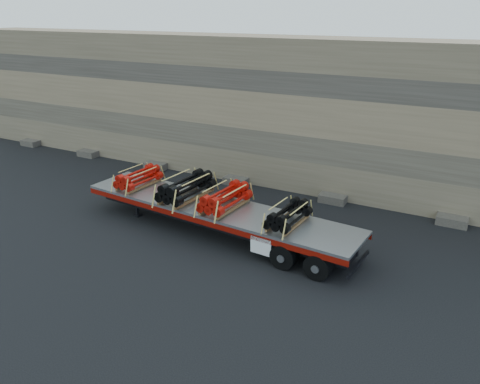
{
  "coord_description": "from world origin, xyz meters",
  "views": [
    {
      "loc": [
        7.55,
        -14.53,
        8.19
      ],
      "look_at": [
        -0.56,
        0.58,
        1.45
      ],
      "focal_mm": 35.0,
      "sensor_mm": 36.0,
      "label": 1
    }
  ],
  "objects": [
    {
      "name": "rock_wall",
      "position": [
        0.0,
        6.5,
        3.5
      ],
      "size": [
        44.0,
        3.0,
        7.0
      ],
      "primitive_type": "cube",
      "color": "#7A6B54",
      "rests_on": "ground"
    },
    {
      "name": "bundle_rear",
      "position": [
        2.03,
        -0.71,
        1.5
      ],
      "size": [
        1.12,
        2.01,
        0.69
      ],
      "primitive_type": null,
      "rotation": [
        0.0,
        0.0,
        -0.08
      ],
      "color": "black",
      "rests_on": "trailer"
    },
    {
      "name": "trailer",
      "position": [
        -1.07,
        -0.47,
        0.58
      ],
      "size": [
        11.67,
        3.11,
        1.15
      ],
      "primitive_type": null,
      "rotation": [
        0.0,
        0.0,
        -0.08
      ],
      "color": "#A6A9AE",
      "rests_on": "ground"
    },
    {
      "name": "ground",
      "position": [
        0.0,
        0.0,
        0.0
      ],
      "size": [
        120.0,
        120.0,
        0.0
      ],
      "primitive_type": "plane",
      "color": "black",
      "rests_on": "ground"
    },
    {
      "name": "bundle_front",
      "position": [
        -5.04,
        -0.16,
        1.51
      ],
      "size": [
        1.15,
        2.07,
        0.71
      ],
      "primitive_type": null,
      "rotation": [
        0.0,
        0.0,
        -0.08
      ],
      "color": "#BC130A",
      "rests_on": "trailer"
    },
    {
      "name": "bundle_midrear",
      "position": [
        -0.62,
        -0.5,
        1.54
      ],
      "size": [
        1.27,
        2.29,
        0.78
      ],
      "primitive_type": null,
      "rotation": [
        0.0,
        0.0,
        -0.08
      ],
      "color": "#BC130A",
      "rests_on": "trailer"
    },
    {
      "name": "bundle_midfront",
      "position": [
        -2.46,
        -0.36,
        1.58
      ],
      "size": [
        1.4,
        2.52,
        0.86
      ],
      "primitive_type": null,
      "rotation": [
        0.0,
        0.0,
        -0.08
      ],
      "color": "black",
      "rests_on": "trailer"
    }
  ]
}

